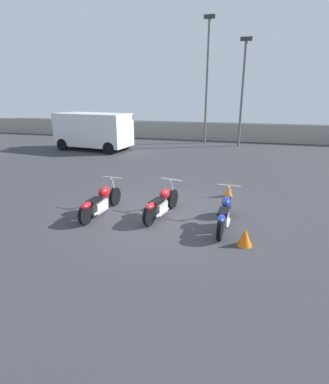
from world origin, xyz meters
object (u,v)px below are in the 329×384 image
Objects in this scene: parked_van at (93,130)px; traffic_cone_near at (229,189)px; traffic_cone_far at (245,237)px; light_pole_right at (207,72)px; light_pole_left at (243,83)px; motorcycle_slot_1 at (161,204)px; motorcycle_slot_2 at (225,214)px; motorcycle_slot_0 at (100,201)px.

parked_van is 11.13m from traffic_cone_near.
parked_van is at bearing 131.52° from traffic_cone_far.
traffic_cone_far is (2.95, -14.90, -4.50)m from light_pole_right.
light_pole_right is 12.52m from traffic_cone_near.
light_pole_right is 1.69× the size of parked_van.
light_pole_left is 13.59m from motorcycle_slot_1.
motorcycle_slot_2 is at bearing 121.36° from traffic_cone_far.
motorcycle_slot_2 reaches higher than traffic_cone_far.
light_pole_right reaches higher than traffic_cone_near.
parked_van is at bearing 135.68° from motorcycle_slot_2.
motorcycle_slot_1 is 2.59m from traffic_cone_far.
light_pole_right is 14.87m from motorcycle_slot_2.
light_pole_left is at bearing 90.01° from traffic_cone_near.
motorcycle_slot_2 is at bearing 3.16° from motorcycle_slot_1.
traffic_cone_near is at bearing -89.99° from light_pole_left.
motorcycle_slot_0 is 1.07× the size of motorcycle_slot_1.
traffic_cone_near reaches higher than traffic_cone_far.
light_pole_right reaches higher than motorcycle_slot_2.
motorcycle_slot_2 is 1.04m from traffic_cone_far.
light_pole_right is 19.18× the size of traffic_cone_far.
motorcycle_slot_0 is 4.31m from traffic_cone_near.
parked_van is at bearing 141.09° from traffic_cone_near.
light_pole_left is at bearing 121.01° from parked_van.
motorcycle_slot_2 reaches higher than traffic_cone_near.
motorcycle_slot_2 is at bearing 5.85° from motorcycle_slot_0.
light_pole_right is at bearing 103.15° from motorcycle_slot_2.
light_pole_left reaches higher than motorcycle_slot_1.
motorcycle_slot_2 is 2.57m from traffic_cone_near.
light_pole_right reaches higher than motorcycle_slot_1.
light_pole_left is 11.32m from traffic_cone_near.
light_pole_right is 14.96× the size of traffic_cone_near.
parked_van is (-5.17, 9.54, 0.82)m from motorcycle_slot_0.
motorcycle_slot_0 is at bearing 167.94° from traffic_cone_far.
light_pole_left is 12.22× the size of traffic_cone_near.
traffic_cone_near is (3.46, 2.58, -0.13)m from motorcycle_slot_0.
motorcycle_slot_2 is at bearing -88.90° from traffic_cone_near.
motorcycle_slot_1 is at bearing 15.00° from motorcycle_slot_0.
traffic_cone_far is at bearing -6.40° from motorcycle_slot_0.
light_pole_left is 15.66× the size of traffic_cone_far.
motorcycle_slot_1 is at bearing -87.34° from light_pole_right.
traffic_cone_far is at bearing -55.28° from motorcycle_slot_2.
motorcycle_slot_1 is at bearing -97.58° from light_pole_left.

